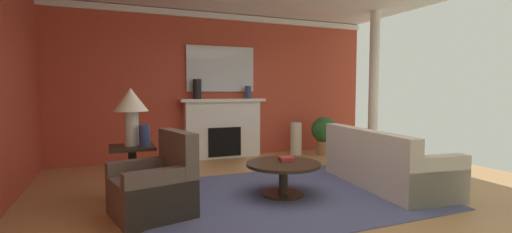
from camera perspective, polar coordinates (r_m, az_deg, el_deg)
ground_plane at (r=4.84m, az=4.66°, el=-12.82°), size 8.53×8.53×0.00m
wall_fireplace at (r=7.60m, az=-6.28°, el=5.00°), size 7.16×0.12×3.04m
crown_moulding at (r=7.67m, az=-6.20°, el=15.83°), size 7.16×0.08×0.12m
area_rug at (r=4.89m, az=4.41°, el=-12.55°), size 3.70×2.78×0.01m
fireplace at (r=7.46m, az=-5.38°, el=-2.17°), size 1.80×0.35×1.24m
mantel_mirror at (r=7.54m, az=-5.71°, el=7.65°), size 1.46×0.04×0.95m
sofa at (r=5.59m, az=19.89°, el=-7.57°), size 1.14×2.19×0.85m
armchair_near_window at (r=4.23m, az=-15.99°, el=-11.17°), size 0.96×0.96×0.95m
coffee_table at (r=4.80m, az=4.44°, el=-8.79°), size 1.00×1.00×0.45m
side_table at (r=4.92m, az=-19.34°, el=-7.95°), size 0.56×0.56×0.70m
table_lamp at (r=4.82m, az=-19.58°, el=1.70°), size 0.44×0.44×0.75m
vase_mantel_left at (r=7.22m, az=-9.50°, el=4.39°), size 0.17×0.17×0.40m
vase_tall_corner at (r=7.82m, az=6.48°, el=-3.58°), size 0.25×0.25×0.71m
vase_on_side_table at (r=4.74m, az=-17.58°, el=-2.97°), size 0.14×0.14×0.28m
vase_mantel_right at (r=7.54m, az=-1.30°, el=3.95°), size 0.13×0.13×0.27m
book_red_cover at (r=4.90m, az=4.91°, el=-6.85°), size 0.21×0.21×0.05m
potted_plant at (r=7.95m, az=10.94°, el=-2.51°), size 0.56×0.56×0.83m
column_white at (r=7.75m, az=18.50°, el=4.79°), size 0.20×0.20×3.04m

